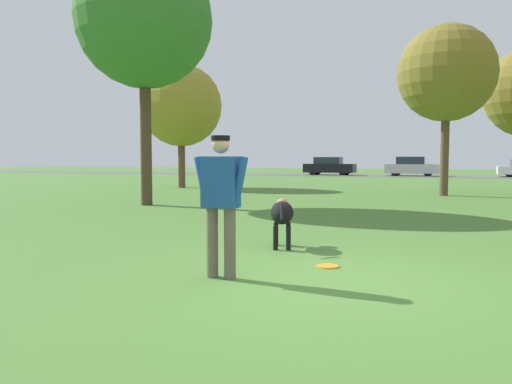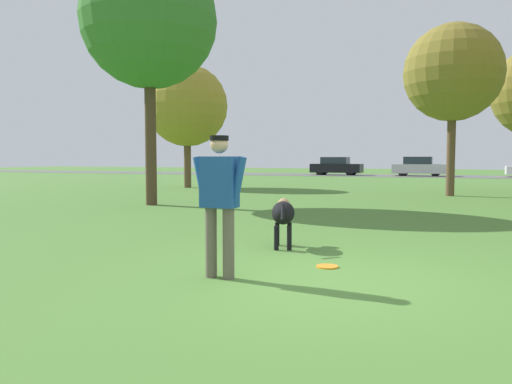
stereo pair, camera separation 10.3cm
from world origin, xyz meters
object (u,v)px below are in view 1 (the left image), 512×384
(tree_near_left, at_px, (144,20))
(parked_car_silver, at_px, (412,167))
(person, at_px, (221,195))
(frisbee, at_px, (328,266))
(dog, at_px, (282,214))
(parked_car_black, at_px, (329,166))
(tree_far_left, at_px, (181,106))
(tree_mid_center, at_px, (447,74))

(tree_near_left, relative_size, parked_car_silver, 1.82)
(person, bearing_deg, parked_car_silver, 91.31)
(frisbee, bearing_deg, dog, 130.34)
(parked_car_black, bearing_deg, tree_far_left, -96.47)
(parked_car_black, relative_size, parked_car_silver, 1.03)
(person, distance_m, tree_mid_center, 14.66)
(person, bearing_deg, dog, 89.98)
(tree_mid_center, bearing_deg, person, -99.45)
(dog, xyz_separation_m, tree_far_left, (-8.92, 13.01, 3.21))
(tree_far_left, xyz_separation_m, tree_near_left, (3.23, -7.88, 1.49))
(frisbee, distance_m, tree_near_left, 10.47)
(tree_far_left, xyz_separation_m, tree_mid_center, (11.20, -1.02, 0.62))
(dog, height_order, parked_car_silver, parked_car_silver)
(tree_mid_center, height_order, parked_car_silver, tree_mid_center)
(parked_car_black, xyz_separation_m, parked_car_silver, (6.31, 0.08, 0.01))
(frisbee, xyz_separation_m, parked_car_silver, (-0.90, 33.56, 0.70))
(frisbee, xyz_separation_m, tree_near_left, (-6.62, 6.23, 5.19))
(parked_car_silver, bearing_deg, tree_mid_center, -82.98)
(dog, relative_size, tree_mid_center, 0.17)
(frisbee, height_order, tree_near_left, tree_near_left)
(tree_near_left, bearing_deg, frisbee, -43.27)
(parked_car_black, bearing_deg, frisbee, -76.55)
(dog, xyz_separation_m, parked_car_silver, (0.04, 32.46, 0.21))
(dog, distance_m, tree_mid_center, 12.79)
(frisbee, relative_size, tree_mid_center, 0.05)
(dog, height_order, tree_near_left, tree_near_left)
(parked_car_black, bearing_deg, tree_mid_center, -65.92)
(parked_car_black, bearing_deg, tree_near_left, -87.46)
(dog, xyz_separation_m, tree_mid_center, (2.29, 11.99, 3.82))
(frisbee, bearing_deg, tree_mid_center, 84.12)
(person, height_order, tree_near_left, tree_near_left)
(tree_mid_center, height_order, parked_car_black, tree_mid_center)
(tree_near_left, bearing_deg, person, -52.02)
(person, height_order, tree_far_left, tree_far_left)
(dog, height_order, frisbee, dog)
(tree_far_left, distance_m, tree_mid_center, 11.27)
(dog, height_order, tree_mid_center, tree_mid_center)
(person, bearing_deg, tree_mid_center, 82.01)
(frisbee, bearing_deg, parked_car_black, 102.16)
(dog, bearing_deg, frisbee, -156.97)
(tree_mid_center, xyz_separation_m, parked_car_silver, (-2.25, 20.47, -3.62))
(frisbee, height_order, tree_far_left, tree_far_left)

